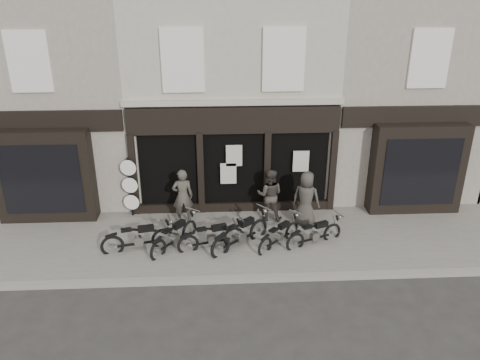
{
  "coord_description": "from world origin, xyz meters",
  "views": [
    {
      "loc": [
        -0.57,
        -12.13,
        7.62
      ],
      "look_at": [
        0.14,
        1.6,
        1.85
      ],
      "focal_mm": 35.0,
      "sensor_mm": 36.0,
      "label": 1
    }
  ],
  "objects_px": {
    "motorcycle_3": "(241,236)",
    "advert_sign_post": "(130,190)",
    "motorcycle_0": "(139,240)",
    "man_centre": "(270,195)",
    "motorcycle_5": "(315,236)",
    "man_right": "(306,198)",
    "motorcycle_4": "(279,237)",
    "man_left": "(183,196)",
    "motorcycle_1": "(175,238)",
    "motorcycle_2": "(212,239)"
  },
  "relations": [
    {
      "from": "motorcycle_0",
      "to": "motorcycle_5",
      "type": "relative_size",
      "value": 1.15
    },
    {
      "from": "motorcycle_2",
      "to": "man_centre",
      "type": "distance_m",
      "value": 2.73
    },
    {
      "from": "motorcycle_0",
      "to": "motorcycle_3",
      "type": "bearing_deg",
      "value": -12.55
    },
    {
      "from": "advert_sign_post",
      "to": "motorcycle_5",
      "type": "bearing_deg",
      "value": -12.45
    },
    {
      "from": "man_centre",
      "to": "advert_sign_post",
      "type": "distance_m",
      "value": 4.78
    },
    {
      "from": "motorcycle_4",
      "to": "man_right",
      "type": "bearing_deg",
      "value": 6.71
    },
    {
      "from": "motorcycle_1",
      "to": "motorcycle_5",
      "type": "relative_size",
      "value": 0.97
    },
    {
      "from": "motorcycle_0",
      "to": "man_left",
      "type": "height_order",
      "value": "man_left"
    },
    {
      "from": "motorcycle_5",
      "to": "man_right",
      "type": "distance_m",
      "value": 1.47
    },
    {
      "from": "motorcycle_3",
      "to": "advert_sign_post",
      "type": "xyz_separation_m",
      "value": [
        -3.68,
        2.22,
        0.66
      ]
    },
    {
      "from": "motorcycle_0",
      "to": "man_right",
      "type": "height_order",
      "value": "man_right"
    },
    {
      "from": "motorcycle_2",
      "to": "man_left",
      "type": "xyz_separation_m",
      "value": [
        -0.97,
        1.72,
        0.67
      ]
    },
    {
      "from": "motorcycle_1",
      "to": "motorcycle_4",
      "type": "bearing_deg",
      "value": -54.76
    },
    {
      "from": "motorcycle_4",
      "to": "motorcycle_5",
      "type": "bearing_deg",
      "value": -44.97
    },
    {
      "from": "motorcycle_4",
      "to": "motorcycle_5",
      "type": "xyz_separation_m",
      "value": [
        1.11,
        -0.01,
        0.01
      ]
    },
    {
      "from": "motorcycle_0",
      "to": "motorcycle_2",
      "type": "height_order",
      "value": "motorcycle_0"
    },
    {
      "from": "motorcycle_0",
      "to": "man_left",
      "type": "bearing_deg",
      "value": 40.27
    },
    {
      "from": "motorcycle_1",
      "to": "man_centre",
      "type": "bearing_deg",
      "value": -25.82
    },
    {
      "from": "motorcycle_5",
      "to": "man_right",
      "type": "xyz_separation_m",
      "value": [
        -0.07,
        1.31,
        0.67
      ]
    },
    {
      "from": "motorcycle_0",
      "to": "advert_sign_post",
      "type": "distance_m",
      "value": 2.45
    },
    {
      "from": "man_right",
      "to": "motorcycle_0",
      "type": "bearing_deg",
      "value": 38.04
    },
    {
      "from": "motorcycle_4",
      "to": "motorcycle_1",
      "type": "bearing_deg",
      "value": 134.66
    },
    {
      "from": "motorcycle_1",
      "to": "motorcycle_2",
      "type": "height_order",
      "value": "motorcycle_1"
    },
    {
      "from": "motorcycle_3",
      "to": "advert_sign_post",
      "type": "relative_size",
      "value": 0.86
    },
    {
      "from": "motorcycle_0",
      "to": "motorcycle_2",
      "type": "relative_size",
      "value": 1.06
    },
    {
      "from": "motorcycle_3",
      "to": "motorcycle_5",
      "type": "xyz_separation_m",
      "value": [
        2.32,
        0.01,
        -0.06
      ]
    },
    {
      "from": "motorcycle_3",
      "to": "advert_sign_post",
      "type": "distance_m",
      "value": 4.35
    },
    {
      "from": "motorcycle_2",
      "to": "motorcycle_3",
      "type": "xyz_separation_m",
      "value": [
        0.89,
        0.05,
        0.04
      ]
    },
    {
      "from": "motorcycle_2",
      "to": "motorcycle_5",
      "type": "relative_size",
      "value": 1.09
    },
    {
      "from": "motorcycle_1",
      "to": "man_right",
      "type": "distance_m",
      "value": 4.5
    },
    {
      "from": "motorcycle_0",
      "to": "motorcycle_5",
      "type": "distance_m",
      "value": 5.43
    },
    {
      "from": "man_centre",
      "to": "advert_sign_post",
      "type": "bearing_deg",
      "value": 6.13
    },
    {
      "from": "motorcycle_4",
      "to": "advert_sign_post",
      "type": "relative_size",
      "value": 0.68
    },
    {
      "from": "motorcycle_2",
      "to": "man_right",
      "type": "bearing_deg",
      "value": 7.17
    },
    {
      "from": "motorcycle_5",
      "to": "advert_sign_post",
      "type": "relative_size",
      "value": 0.84
    },
    {
      "from": "motorcycle_0",
      "to": "man_left",
      "type": "distance_m",
      "value": 2.23
    },
    {
      "from": "motorcycle_5",
      "to": "man_left",
      "type": "relative_size",
      "value": 1.0
    },
    {
      "from": "motorcycle_0",
      "to": "man_centre",
      "type": "xyz_separation_m",
      "value": [
        4.19,
        1.79,
        0.61
      ]
    },
    {
      "from": "motorcycle_2",
      "to": "motorcycle_4",
      "type": "xyz_separation_m",
      "value": [
        2.09,
        0.08,
        -0.03
      ]
    },
    {
      "from": "man_right",
      "to": "motorcycle_3",
      "type": "bearing_deg",
      "value": 54.02
    },
    {
      "from": "motorcycle_1",
      "to": "man_left",
      "type": "height_order",
      "value": "man_left"
    },
    {
      "from": "motorcycle_4",
      "to": "man_right",
      "type": "distance_m",
      "value": 1.8
    },
    {
      "from": "motorcycle_1",
      "to": "man_right",
      "type": "bearing_deg",
      "value": -37.65
    },
    {
      "from": "man_centre",
      "to": "advert_sign_post",
      "type": "xyz_separation_m",
      "value": [
        -4.76,
        0.49,
        0.08
      ]
    },
    {
      "from": "man_left",
      "to": "man_right",
      "type": "xyz_separation_m",
      "value": [
        4.1,
        -0.35,
        -0.02
      ]
    },
    {
      "from": "motorcycle_1",
      "to": "motorcycle_2",
      "type": "xyz_separation_m",
      "value": [
        1.15,
        -0.13,
        -0.0
      ]
    },
    {
      "from": "motorcycle_4",
      "to": "man_left",
      "type": "xyz_separation_m",
      "value": [
        -3.06,
        1.64,
        0.7
      ]
    },
    {
      "from": "motorcycle_1",
      "to": "man_centre",
      "type": "height_order",
      "value": "man_centre"
    },
    {
      "from": "man_right",
      "to": "motorcycle_2",
      "type": "bearing_deg",
      "value": 47.29
    },
    {
      "from": "motorcycle_4",
      "to": "advert_sign_post",
      "type": "xyz_separation_m",
      "value": [
        -4.88,
        2.2,
        0.73
      ]
    }
  ]
}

